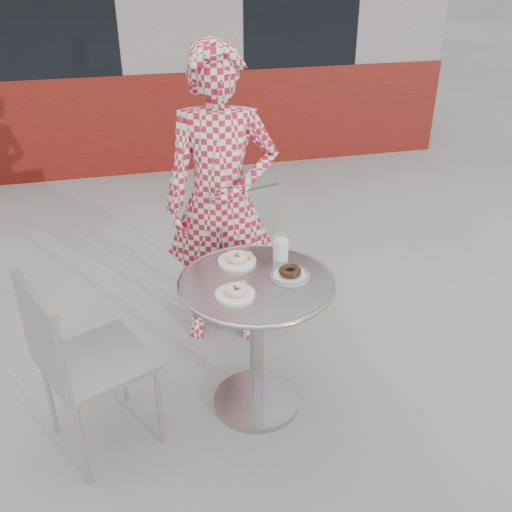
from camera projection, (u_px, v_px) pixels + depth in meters
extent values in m
plane|color=#A4A19C|center=(252.00, 400.00, 2.99)|extent=(60.00, 60.00, 0.00)
cube|color=gray|center=(144.00, 1.00, 7.04)|extent=(6.00, 4.00, 3.00)
cube|color=maroon|center=(167.00, 122.00, 5.89)|extent=(6.02, 0.20, 1.00)
cylinder|color=#BABABF|center=(257.00, 400.00, 2.97)|extent=(0.45, 0.45, 0.03)
cylinder|color=#BABABF|center=(257.00, 345.00, 2.80)|extent=(0.07, 0.07, 0.71)
cylinder|color=#BABABF|center=(257.00, 283.00, 2.63)|extent=(0.71, 0.71, 0.02)
torus|color=#BABABF|center=(257.00, 283.00, 2.63)|extent=(0.74, 0.74, 0.02)
cube|color=#A8AAB0|center=(231.00, 246.00, 3.55)|extent=(0.53, 0.53, 0.03)
cube|color=#A8AAB0|center=(247.00, 225.00, 3.29)|extent=(0.41, 0.16, 0.42)
cube|color=#A8AAB0|center=(97.00, 361.00, 2.54)|extent=(0.58, 0.58, 0.03)
cube|color=#A8AAB0|center=(42.00, 336.00, 2.32)|extent=(0.21, 0.41, 0.44)
imported|color=#A8192B|center=(221.00, 202.00, 3.14)|extent=(0.69, 0.52, 1.71)
cylinder|color=white|center=(237.00, 261.00, 2.77)|extent=(0.19, 0.19, 0.01)
torus|color=#DAAC54|center=(237.00, 257.00, 2.76)|extent=(0.11, 0.11, 0.04)
sphere|color=#B77A3F|center=(249.00, 255.00, 2.77)|extent=(0.04, 0.04, 0.04)
cylinder|color=white|center=(235.00, 294.00, 2.51)|extent=(0.18, 0.18, 0.01)
torus|color=#DAAC54|center=(235.00, 290.00, 2.50)|extent=(0.10, 0.10, 0.03)
sphere|color=#B77A3F|center=(243.00, 284.00, 2.54)|extent=(0.04, 0.04, 0.04)
cylinder|color=white|center=(290.00, 276.00, 2.65)|extent=(0.18, 0.18, 0.01)
torus|color=black|center=(290.00, 271.00, 2.64)|extent=(0.11, 0.11, 0.04)
torus|color=black|center=(290.00, 275.00, 2.65)|extent=(0.19, 0.19, 0.02)
cylinder|color=white|center=(281.00, 250.00, 2.77)|extent=(0.07, 0.07, 0.11)
cylinder|color=white|center=(281.00, 248.00, 2.77)|extent=(0.08, 0.08, 0.13)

